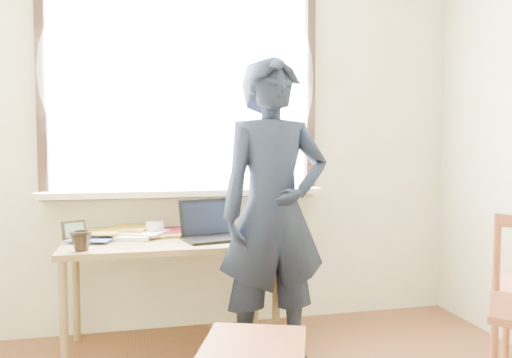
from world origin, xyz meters
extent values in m
cube|color=beige|center=(0.00, 2.00, 1.30)|extent=(3.50, 0.02, 2.60)
cube|color=white|center=(-0.20, 1.99, 1.60)|extent=(1.70, 0.01, 1.30)
cube|color=black|center=(-0.20, 1.97, 0.92)|extent=(1.82, 0.06, 0.06)
cube|color=black|center=(-1.08, 1.97, 1.60)|extent=(0.06, 0.06, 1.30)
cube|color=black|center=(0.68, 1.97, 1.60)|extent=(0.06, 0.06, 1.30)
cube|color=beige|center=(-0.20, 1.90, 0.93)|extent=(1.85, 0.20, 0.04)
cube|color=white|center=(-0.20, 1.91, 1.70)|extent=(1.95, 0.02, 1.65)
cube|color=olive|center=(-0.31, 1.63, 0.65)|extent=(1.25, 0.63, 0.04)
cylinder|color=olive|center=(-0.89, 1.36, 0.32)|extent=(0.04, 0.04, 0.64)
cylinder|color=olive|center=(-0.89, 1.90, 0.32)|extent=(0.04, 0.04, 0.64)
cylinder|color=olive|center=(0.27, 1.36, 0.32)|extent=(0.04, 0.04, 0.64)
cylinder|color=olive|center=(0.27, 1.90, 0.32)|extent=(0.04, 0.04, 0.64)
cube|color=black|center=(-0.07, 1.55, 0.68)|extent=(0.39, 0.31, 0.02)
cube|color=black|center=(-0.09, 1.67, 0.79)|extent=(0.35, 0.14, 0.23)
cube|color=black|center=(-0.09, 1.67, 0.79)|extent=(0.31, 0.12, 0.19)
cube|color=black|center=(-0.06, 1.54, 0.68)|extent=(0.33, 0.20, 0.00)
imported|color=white|center=(-0.40, 1.78, 0.72)|extent=(0.16, 0.16, 0.09)
imported|color=black|center=(-0.80, 1.42, 0.72)|extent=(0.12, 0.12, 0.11)
ellipsoid|color=black|center=(0.15, 1.53, 0.69)|extent=(0.09, 0.06, 0.03)
cube|color=#334BA8|center=(-0.52, 1.74, 0.68)|extent=(0.26, 0.29, 0.02)
cube|color=white|center=(-0.31, 1.76, 0.68)|extent=(0.30, 0.33, 0.02)
cube|color=#334BA8|center=(-0.60, 1.84, 0.69)|extent=(0.24, 0.32, 0.02)
cube|color=white|center=(-0.28, 1.69, 0.69)|extent=(0.34, 0.35, 0.02)
cube|color=white|center=(-0.68, 1.83, 0.70)|extent=(0.26, 0.30, 0.01)
cube|color=white|center=(-0.33, 1.84, 0.70)|extent=(0.32, 0.29, 0.01)
cube|color=white|center=(-0.33, 1.69, 0.70)|extent=(0.30, 0.29, 0.01)
cube|color=white|center=(-0.40, 1.86, 0.70)|extent=(0.33, 0.35, 0.01)
cube|color=white|center=(-0.33, 1.84, 0.71)|extent=(0.32, 0.30, 0.01)
cube|color=white|center=(-0.71, 1.83, 0.72)|extent=(0.32, 0.34, 0.02)
imported|color=white|center=(-0.78, 1.82, 0.68)|extent=(0.26, 0.29, 0.02)
imported|color=white|center=(0.15, 1.88, 0.68)|extent=(0.31, 0.33, 0.02)
cube|color=black|center=(-0.88, 1.73, 0.73)|extent=(0.13, 0.07, 0.11)
cube|color=#45652D|center=(-0.88, 1.73, 0.73)|extent=(0.10, 0.05, 0.08)
cube|color=#A05734|center=(-0.04, 0.59, 0.41)|extent=(0.53, 0.52, 0.04)
cylinder|color=#A05734|center=(1.39, 0.83, 0.20)|extent=(0.03, 0.03, 0.40)
cylinder|color=#A05734|center=(1.12, 0.59, 0.68)|extent=(0.03, 0.03, 0.49)
imported|color=black|center=(0.24, 1.29, 0.86)|extent=(0.66, 0.45, 1.73)
camera|label=1|loc=(-0.49, -1.38, 1.23)|focal=35.00mm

